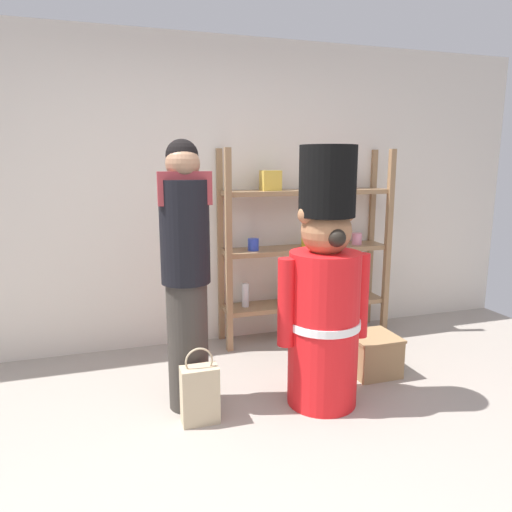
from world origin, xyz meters
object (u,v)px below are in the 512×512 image
(merchandise_shelf, at_px, (305,245))
(display_crate, at_px, (372,354))
(person_shopper, at_px, (186,271))
(shopping_bag, at_px, (200,394))
(teddy_bear_guard, at_px, (324,294))

(merchandise_shelf, relative_size, display_crate, 4.79)
(merchandise_shelf, bearing_deg, person_shopper, -141.85)
(person_shopper, bearing_deg, shopping_bag, -83.12)
(person_shopper, bearing_deg, merchandise_shelf, 38.15)
(person_shopper, relative_size, shopping_bag, 3.53)
(display_crate, bearing_deg, merchandise_shelf, 101.20)
(teddy_bear_guard, bearing_deg, person_shopper, 165.41)
(teddy_bear_guard, bearing_deg, merchandise_shelf, 72.29)
(display_crate, bearing_deg, shopping_bag, -168.02)
(teddy_bear_guard, relative_size, person_shopper, 0.98)
(person_shopper, distance_m, shopping_bag, 0.75)
(merchandise_shelf, distance_m, shopping_bag, 1.82)
(merchandise_shelf, height_order, display_crate, merchandise_shelf)
(teddy_bear_guard, xyz_separation_m, display_crate, (0.56, 0.29, -0.60))
(shopping_bag, height_order, display_crate, shopping_bag)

